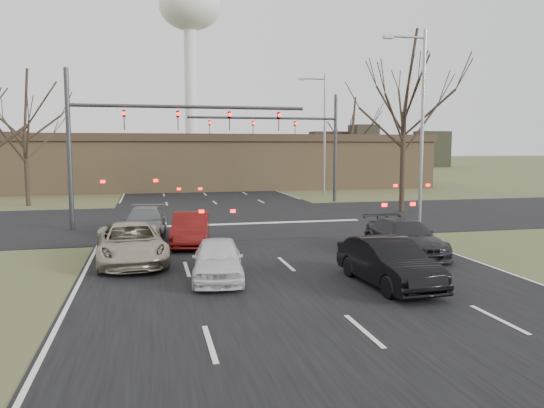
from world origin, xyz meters
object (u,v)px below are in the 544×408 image
Objects in this scene: car_silver_suv at (131,243)px; car_white_sedan at (218,259)px; streetlight_right_near at (419,119)px; mast_arm_far at (299,135)px; car_grey_ahead at (145,222)px; streetlight_right_far at (323,129)px; car_charcoal_sedan at (405,237)px; mast_arm_near at (137,129)px; car_red_ahead at (191,229)px; building at (217,161)px; water_tower at (190,17)px; car_black_hatch at (389,262)px.

car_white_sedan is (2.74, -3.15, -0.06)m from car_silver_suv.
streetlight_right_near is 15.13m from car_white_sedan.
mast_arm_far is 17.57m from car_grey_ahead.
car_silver_suv is at bearing -123.25° from streetlight_right_far.
mast_arm_far is 2.88× the size of car_white_sedan.
streetlight_right_near is 15.96m from car_silver_suv.
car_grey_ahead reaches higher than car_charcoal_sedan.
mast_arm_near is 7.35m from car_red_ahead.
streetlight_right_far is at bearing -56.35° from building.
car_red_ahead reaches higher than car_white_sedan.
car_charcoal_sedan is at bearing -42.71° from mast_arm_near.
water_tower is 101.67m from mast_arm_far.
building reaches higher than car_charcoal_sedan.
car_black_hatch is (-6.53, -10.45, -4.87)m from streetlight_right_near.
car_silver_suv is at bearing 143.06° from car_black_hatch.
mast_arm_near is 2.57× the size of car_charcoal_sedan.
mast_arm_far is at bearing -128.11° from streetlight_right_far.
car_red_ahead is (-11.82, -2.47, -4.89)m from streetlight_right_near.
mast_arm_far is (0.18, -97.00, -30.45)m from water_tower.
building is at bearing 89.71° from car_white_sedan.
mast_arm_far is at bearing 87.27° from car_charcoal_sedan.
car_white_sedan is at bearing -162.61° from car_charcoal_sedan.
mast_arm_far is at bearing -74.42° from building.
mast_arm_far is at bearing 41.22° from mast_arm_near.
car_silver_suv is 5.52m from car_grey_ahead.
car_black_hatch is (4.92, -1.88, 0.06)m from car_white_sedan.
car_silver_suv is at bearing 175.83° from car_charcoal_sedan.
streetlight_right_far is 1.94× the size of car_silver_suv.
water_tower is at bearing 92.05° from streetlight_right_far.
car_silver_suv reaches higher than car_red_ahead.
car_black_hatch is at bearing -48.92° from car_red_ahead.
mast_arm_far reaches higher than car_charcoal_sedan.
mast_arm_near is at bearing 167.95° from streetlight_right_near.
car_silver_suv is (-0.15, -8.42, -4.36)m from mast_arm_near.
building is 38.50m from car_black_hatch.
car_grey_ahead is at bearing 80.53° from car_silver_suv.
car_silver_suv is (-7.38, -33.42, -1.95)m from building.
car_charcoal_sedan is 11.74m from car_grey_ahead.
building is at bearing 95.87° from car_charcoal_sedan.
car_white_sedan is 0.81× the size of car_grey_ahead.
water_tower is 4.45× the size of streetlight_right_near.
car_charcoal_sedan is 0.99× the size of car_grey_ahead.
car_charcoal_sedan is (-1.09, -116.36, -34.78)m from water_tower.
streetlight_right_far is at bearing -87.95° from water_tower.
car_white_sedan is (-11.46, -8.57, -4.93)m from streetlight_right_near.
building is 3.50× the size of mast_arm_near.
car_silver_suv is at bearing -159.10° from streetlight_right_near.
car_charcoal_sedan is 8.82m from car_red_ahead.
streetlight_right_near is at bearing -88.53° from water_tower.
car_black_hatch is at bearing -104.37° from streetlight_right_far.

